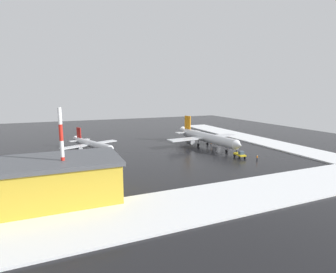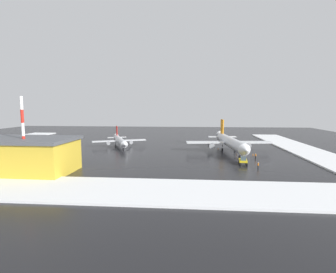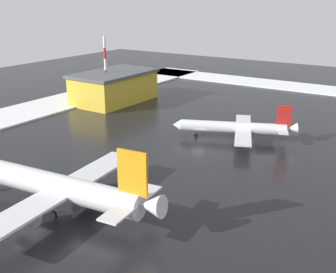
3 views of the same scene
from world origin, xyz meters
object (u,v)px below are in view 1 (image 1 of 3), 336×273
Objects in this scene: pushback_tug at (240,154)px; ground_crew_by_nose_gear at (237,148)px; airplane_foreground_jet at (207,138)px; ground_crew_beside_wing at (211,144)px; traffic_cone_near_nose at (191,144)px; ground_crew_near_tug at (257,158)px; traffic_cone_mid_line at (228,147)px; antenna_mast at (63,157)px; airplane_far_rear at (92,144)px; cargo_hangar at (56,180)px.

pushback_tug is 10.88m from ground_crew_by_nose_gear.
ground_crew_beside_wing is (2.45, 0.36, -2.78)m from airplane_foreground_jet.
ground_crew_near_tug is at bearing -77.08° from traffic_cone_near_nose.
ground_crew_beside_wing reaches higher than traffic_cone_mid_line.
antenna_mast is at bearing -152.74° from traffic_cone_mid_line.
ground_crew_by_nose_gear is (49.81, -20.66, -1.67)m from airplane_far_rear.
traffic_cone_near_nose and traffic_cone_mid_line have the same top height.
ground_crew_beside_wing is 68.18m from cargo_hangar.
ground_crew_beside_wing is 68.17m from antenna_mast.
airplane_foreground_jet is 9.19m from traffic_cone_mid_line.
pushback_tug is at bearing -159.92° from ground_crew_by_nose_gear.
traffic_cone_near_nose is at bearing 80.83° from ground_crew_by_nose_gear.
airplane_foreground_jet reaches higher than cargo_hangar.
ground_crew_by_nose_gear is 66.29m from antenna_mast.
pushback_tug reaches higher than traffic_cone_near_nose.
airplane_far_rear is at bearing -108.10° from airplane_foreground_jet.
traffic_cone_mid_line is at bearing 165.08° from pushback_tug.
airplane_far_rear is 52.51m from traffic_cone_mid_line.
ground_crew_near_tug is at bearing -99.29° from traffic_cone_mid_line.
traffic_cone_near_nose is 1.00× the size of traffic_cone_mid_line.
traffic_cone_near_nose is at bearing 40.42° from antenna_mast.
ground_crew_beside_wing is 0.07× the size of cargo_hangar.
ground_crew_by_nose_gear is 12.16m from ground_crew_beside_wing.
cargo_hangar is at bearing -147.09° from ground_crew_beside_wing.
cargo_hangar is at bearing -68.48° from pushback_tug.
antenna_mast reaches higher than traffic_cone_near_nose.
ground_crew_beside_wing is at bearing 55.61° from airplane_far_rear.
pushback_tug is 8.80× the size of traffic_cone_mid_line.
traffic_cone_near_nose is (39.82, -2.72, -2.36)m from airplane_far_rear.
antenna_mast is at bearing -139.58° from traffic_cone_near_nose.
ground_crew_near_tug is 32.74m from traffic_cone_near_nose.
antenna_mast reaches higher than ground_crew_near_tug.
cargo_hangar is 69.80m from traffic_cone_mid_line.
traffic_cone_mid_line is at bearing 51.05° from airplane_far_rear.
airplane_far_rear is at bearing 164.17° from traffic_cone_mid_line.
ground_crew_by_nose_gear is 0.07× the size of cargo_hangar.
airplane_foreground_jet is 25.54m from ground_crew_near_tug.
airplane_foreground_jet is 2.02× the size of antenna_mast.
pushback_tug reaches higher than ground_crew_beside_wing.
airplane_foreground_jet is at bearing 81.46° from ground_crew_by_nose_gear.
airplane_foreground_jet is 20.57m from pushback_tug.
ground_crew_near_tug is (3.04, -4.70, -0.31)m from pushback_tug.
airplane_foreground_jet is 69.49× the size of traffic_cone_mid_line.
ground_crew_near_tug is at bearing 9.85° from cargo_hangar.
antenna_mast is 67.24m from traffic_cone_near_nose.
traffic_cone_mid_line is (62.90, 29.97, -4.17)m from cargo_hangar.
airplane_foreground_jet reaches higher than ground_crew_beside_wing.
pushback_tug is 16.89m from traffic_cone_mid_line.
traffic_cone_near_nose is at bearing 62.97° from airplane_far_rear.
ground_crew_near_tug is 0.09× the size of antenna_mast.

